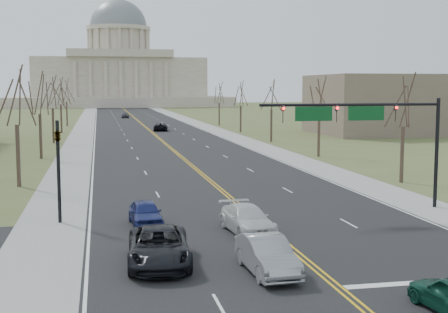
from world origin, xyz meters
name	(u,v)px	position (x,y,z in m)	size (l,w,h in m)	color
ground	(330,281)	(0.00, 0.00, 0.00)	(600.00, 600.00, 0.00)	#51582C
road	(143,125)	(0.00, 110.00, 0.01)	(20.00, 380.00, 0.01)	black
cross_road	(286,244)	(0.00, 6.00, 0.01)	(120.00, 14.00, 0.01)	black
sidewalk_left	(85,125)	(-12.00, 110.00, 0.01)	(4.00, 380.00, 0.03)	gray
sidewalk_right	(198,124)	(12.00, 110.00, 0.01)	(4.00, 380.00, 0.03)	gray
center_line	(143,124)	(0.00, 110.00, 0.01)	(0.42, 380.00, 0.01)	gold
edge_line_left	(96,125)	(-9.80, 110.00, 0.01)	(0.15, 380.00, 0.01)	silver
edge_line_right	(188,124)	(9.80, 110.00, 0.01)	(0.15, 380.00, 0.01)	silver
capitol	(119,73)	(0.00, 249.91, 14.20)	(90.00, 60.00, 50.00)	beige
signal_mast	(365,121)	(7.45, 13.50, 5.76)	(12.12, 0.44, 7.20)	black
signal_left	(58,160)	(-11.50, 13.50, 3.71)	(0.32, 0.36, 6.00)	black
tree_r_0	(404,104)	(15.50, 24.00, 6.55)	(3.74, 3.74, 8.50)	#3C2B23
tree_l_0	(16,99)	(-15.50, 28.00, 6.94)	(3.96, 3.96, 9.00)	#3C2B23
tree_r_1	(319,99)	(15.50, 44.00, 6.55)	(3.74, 3.74, 8.50)	#3C2B23
tree_l_1	(39,96)	(-15.50, 48.00, 6.94)	(3.96, 3.96, 9.00)	#3C2B23
tree_r_2	(272,97)	(15.50, 64.00, 6.55)	(3.74, 3.74, 8.50)	#3C2B23
tree_l_2	(52,94)	(-15.50, 68.00, 6.94)	(3.96, 3.96, 9.00)	#3C2B23
tree_r_3	(241,95)	(15.50, 84.00, 6.55)	(3.74, 3.74, 8.50)	#3C2B23
tree_l_3	(61,93)	(-15.50, 88.00, 6.94)	(3.96, 3.96, 9.00)	#3C2B23
tree_r_4	(219,94)	(15.50, 104.00, 6.55)	(3.74, 3.74, 8.50)	#3C2B23
tree_l_4	(66,92)	(-15.50, 108.00, 6.94)	(3.96, 3.96, 9.00)	#3C2B23
bldg_right_mass	(390,104)	(40.00, 76.00, 5.00)	(25.00, 20.00, 10.00)	#6A5A4C
car_sb_inner_lead	(267,255)	(-2.26, 1.47, 0.80)	(1.66, 4.76, 1.57)	gray
car_sb_outer_lead	(159,247)	(-6.65, 3.68, 0.83)	(2.71, 5.87, 1.63)	black
car_sb_inner_second	(247,219)	(-1.34, 8.90, 0.75)	(2.06, 5.06, 1.47)	silver
car_sb_outer_second	(145,213)	(-6.65, 11.80, 0.73)	(1.69, 4.20, 1.43)	navy
car_far_nb	(161,127)	(1.92, 90.17, 0.75)	(2.46, 5.34, 1.48)	black
car_far_sb	(125,115)	(-2.36, 139.87, 0.75)	(1.74, 4.31, 1.47)	#414347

